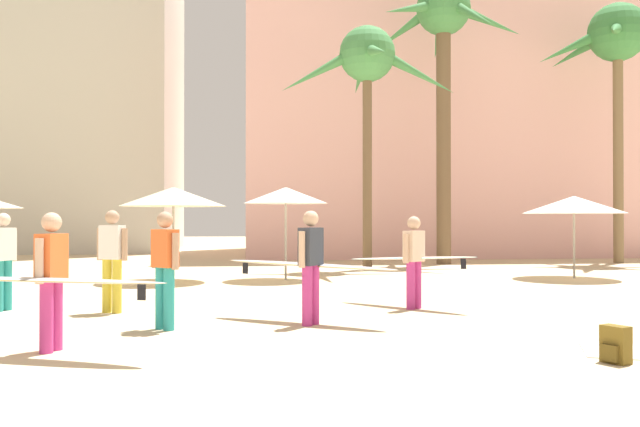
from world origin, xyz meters
name	(u,v)px	position (x,y,z in m)	size (l,w,h in m)	color
ground	(388,423)	(0.00, 0.00, 0.00)	(120.00, 120.00, 0.00)	beige
hotel_pink	(433,127)	(8.01, 27.38, 6.22)	(18.44, 11.80, 12.44)	beige
palm_tree_far_left	(618,44)	(12.63, 18.58, 8.17)	(5.90, 5.67, 9.70)	brown
palm_tree_left	(367,65)	(2.74, 16.37, 6.64)	(5.79, 6.20, 7.92)	brown
palm_tree_center	(443,37)	(5.96, 18.68, 8.27)	(5.53, 5.42, 10.31)	brown
cafe_umbrella_0	(286,195)	(-0.10, 12.87, 2.27)	(2.27, 2.27, 2.49)	gray
cafe_umbrella_1	(574,205)	(7.81, 12.47, 2.03)	(2.77, 2.77, 2.27)	gray
cafe_umbrella_2	(173,197)	(-3.05, 12.67, 2.21)	(2.75, 2.75, 2.47)	gray
backpack	(615,345)	(3.00, 1.93, 0.20)	(0.33, 0.35, 0.42)	brown
person_far_left	(310,263)	(-0.15, 5.16, 0.93)	(2.71, 2.02, 1.75)	#B7337F
person_mid_center	(49,277)	(-3.49, 3.17, 0.92)	(3.11, 1.44, 1.70)	#B7337F
person_near_left	(413,258)	(1.88, 6.79, 0.91)	(2.12, 2.20, 1.67)	#B7337F
person_mid_right	(165,265)	(-2.32, 4.82, 0.95)	(0.48, 0.51, 1.73)	teal
person_far_right	(3,257)	(-5.41, 7.20, 0.95)	(0.37, 0.59, 1.73)	teal
person_near_right	(112,256)	(-3.45, 6.73, 0.98)	(0.59, 0.36, 1.78)	gold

